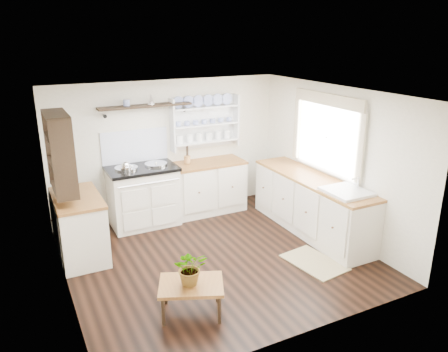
% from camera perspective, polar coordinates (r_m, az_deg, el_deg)
% --- Properties ---
extents(floor, '(4.00, 3.80, 0.01)m').
position_cam_1_polar(floor, '(6.31, -0.91, -10.49)').
color(floor, black).
rests_on(floor, ground).
extents(wall_back, '(4.00, 0.02, 2.30)m').
position_cam_1_polar(wall_back, '(7.53, -7.28, 3.64)').
color(wall_back, beige).
rests_on(wall_back, ground).
extents(wall_right, '(0.02, 3.80, 2.30)m').
position_cam_1_polar(wall_right, '(6.91, 14.16, 1.88)').
color(wall_right, beige).
rests_on(wall_right, ground).
extents(wall_left, '(0.02, 3.80, 2.30)m').
position_cam_1_polar(wall_left, '(5.34, -20.71, -3.63)').
color(wall_left, beige).
rests_on(wall_left, ground).
extents(ceiling, '(4.00, 3.80, 0.01)m').
position_cam_1_polar(ceiling, '(5.58, -1.03, 10.70)').
color(ceiling, white).
rests_on(ceiling, wall_back).
extents(window, '(0.08, 1.55, 1.22)m').
position_cam_1_polar(window, '(6.88, 13.29, 5.46)').
color(window, white).
rests_on(window, wall_right).
extents(aga_cooker, '(1.10, 0.76, 1.01)m').
position_cam_1_polar(aga_cooker, '(7.26, -10.52, -2.48)').
color(aga_cooker, silver).
rests_on(aga_cooker, floor).
extents(back_cabinets, '(1.27, 0.63, 0.90)m').
position_cam_1_polar(back_cabinets, '(7.68, -2.10, -1.32)').
color(back_cabinets, silver).
rests_on(back_cabinets, floor).
extents(right_cabinets, '(0.62, 2.43, 0.90)m').
position_cam_1_polar(right_cabinets, '(7.02, 11.33, -3.62)').
color(right_cabinets, silver).
rests_on(right_cabinets, floor).
extents(belfast_sink, '(0.55, 0.60, 0.45)m').
position_cam_1_polar(belfast_sink, '(6.37, 15.63, -2.98)').
color(belfast_sink, white).
rests_on(belfast_sink, right_cabinets).
extents(left_cabinets, '(0.62, 1.13, 0.90)m').
position_cam_1_polar(left_cabinets, '(6.46, -18.35, -6.21)').
color(left_cabinets, silver).
rests_on(left_cabinets, floor).
extents(plate_rack, '(1.20, 0.22, 0.90)m').
position_cam_1_polar(plate_rack, '(7.64, -2.68, 7.10)').
color(plate_rack, white).
rests_on(plate_rack, wall_back).
extents(high_shelf, '(1.50, 0.29, 0.16)m').
position_cam_1_polar(high_shelf, '(7.14, -10.25, 8.92)').
color(high_shelf, black).
rests_on(high_shelf, wall_back).
extents(left_shelving, '(0.28, 0.80, 1.05)m').
position_cam_1_polar(left_shelving, '(6.09, -20.67, 2.98)').
color(left_shelving, black).
rests_on(left_shelving, wall_left).
extents(kettle, '(0.17, 0.17, 0.21)m').
position_cam_1_polar(kettle, '(6.91, -12.71, 0.98)').
color(kettle, silver).
rests_on(kettle, aga_cooker).
extents(utensil_crock, '(0.11, 0.11, 0.12)m').
position_cam_1_polar(utensil_crock, '(7.46, -4.83, 2.16)').
color(utensil_crock, '#AF7840').
rests_on(utensil_crock, back_cabinets).
extents(center_table, '(0.85, 0.74, 0.38)m').
position_cam_1_polar(center_table, '(5.02, -4.31, -14.27)').
color(center_table, brown).
rests_on(center_table, floor).
extents(potted_plant, '(0.44, 0.40, 0.41)m').
position_cam_1_polar(potted_plant, '(4.89, -4.38, -11.81)').
color(potted_plant, '#3F7233').
rests_on(potted_plant, center_table).
extents(floor_rug, '(0.66, 0.92, 0.02)m').
position_cam_1_polar(floor_rug, '(6.27, 11.70, -10.99)').
color(floor_rug, olive).
rests_on(floor_rug, floor).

